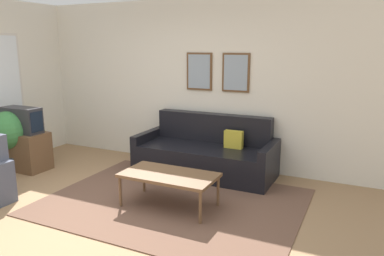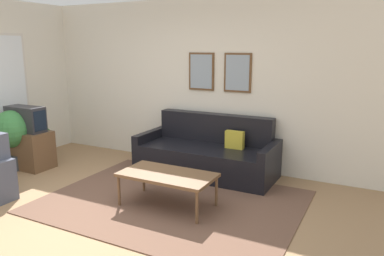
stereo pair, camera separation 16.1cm
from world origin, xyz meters
TOP-DOWN VIEW (x-y plane):
  - ground_plane at (0.00, 0.00)m, footprint 16.00×16.00m
  - area_rug at (0.58, 0.92)m, footprint 3.18×2.38m
  - wall_back at (0.01, 2.58)m, footprint 8.00×0.09m
  - couch at (0.52, 2.12)m, footprint 2.13×0.90m
  - coffee_table at (0.61, 0.78)m, footprint 1.16×0.61m
  - tv_stand at (-2.21, 1.06)m, footprint 0.77×0.46m
  - tv at (-2.21, 1.06)m, footprint 0.67×0.28m
  - potted_plant_tall at (-2.32, 0.88)m, footprint 0.59×0.59m
  - potted_plant_by_window at (-2.40, 1.48)m, footprint 0.36×0.36m

SIDE VIEW (x-z plane):
  - ground_plane at x=0.00m, z-range 0.00..0.00m
  - area_rug at x=0.58m, z-range 0.00..0.01m
  - tv_stand at x=-2.21m, z-range 0.00..0.60m
  - couch at x=0.52m, z-range -0.14..0.76m
  - potted_plant_by_window at x=-2.40m, z-range 0.07..0.67m
  - coffee_table at x=0.61m, z-range 0.18..0.61m
  - potted_plant_tall at x=-2.32m, z-range 0.14..1.11m
  - tv at x=-2.21m, z-range 0.60..1.01m
  - wall_back at x=0.01m, z-range 0.00..2.70m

